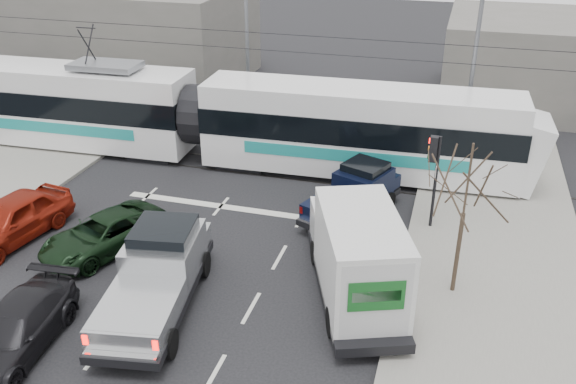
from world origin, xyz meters
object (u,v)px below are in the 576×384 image
(street_lamp_near, at_px, (471,51))
(silver_pickup, at_px, (158,271))
(street_lamp_far, at_px, (243,27))
(green_car, at_px, (104,234))
(bare_tree, at_px, (467,187))
(traffic_signal, at_px, (434,162))
(box_truck, at_px, (356,256))
(dark_car, at_px, (15,330))
(tram, at_px, (198,116))
(navy_pickup, at_px, (356,192))
(red_car, at_px, (11,219))

(street_lamp_near, xyz_separation_m, silver_pickup, (-8.41, -14.47, -3.99))
(street_lamp_far, relative_size, silver_pickup, 1.39)
(green_car, bearing_deg, bare_tree, 26.35)
(street_lamp_far, bearing_deg, traffic_signal, -41.72)
(green_car, bearing_deg, street_lamp_far, 112.00)
(box_truck, distance_m, dark_car, 9.95)
(tram, xyz_separation_m, box_truck, (9.18, -9.06, -0.52))
(bare_tree, bearing_deg, tram, 146.78)
(traffic_signal, relative_size, green_car, 0.78)
(navy_pickup, bearing_deg, silver_pickup, -100.87)
(green_car, height_order, dark_car, dark_car)
(box_truck, xyz_separation_m, red_car, (-12.66, 0.09, -0.74))
(street_lamp_near, distance_m, box_truck, 13.37)
(street_lamp_far, height_order, green_car, street_lamp_far)
(bare_tree, distance_m, tram, 14.60)
(box_truck, xyz_separation_m, green_car, (-9.05, 0.38, -0.92))
(silver_pickup, bearing_deg, box_truck, 8.27)
(street_lamp_far, bearing_deg, tram, -93.58)
(street_lamp_near, relative_size, dark_car, 1.92)
(green_car, bearing_deg, silver_pickup, -11.19)
(green_car, relative_size, dark_car, 0.99)
(bare_tree, height_order, street_lamp_far, street_lamp_far)
(box_truck, distance_m, red_car, 12.68)
(bare_tree, relative_size, navy_pickup, 0.99)
(box_truck, height_order, navy_pickup, box_truck)
(silver_pickup, bearing_deg, bare_tree, 9.21)
(silver_pickup, height_order, red_car, silver_pickup)
(street_lamp_far, distance_m, navy_pickup, 12.75)
(green_car, bearing_deg, traffic_signal, 46.36)
(silver_pickup, bearing_deg, tram, 97.86)
(traffic_signal, height_order, street_lamp_far, street_lamp_far)
(street_lamp_far, relative_size, green_car, 1.94)
(navy_pickup, bearing_deg, traffic_signal, 15.53)
(street_lamp_near, height_order, green_car, street_lamp_near)
(silver_pickup, relative_size, navy_pickup, 1.28)
(street_lamp_far, relative_size, tram, 0.31)
(silver_pickup, bearing_deg, street_lamp_far, 91.01)
(bare_tree, xyz_separation_m, street_lamp_near, (-0.29, 11.50, 1.32))
(tram, height_order, navy_pickup, tram)
(tram, height_order, dark_car, tram)
(street_lamp_far, bearing_deg, box_truck, -58.85)
(street_lamp_far, distance_m, silver_pickup, 17.22)
(traffic_signal, xyz_separation_m, box_truck, (-1.83, -5.11, -1.17))
(bare_tree, distance_m, street_lamp_far, 17.97)
(navy_pickup, bearing_deg, bare_tree, -25.41)
(bare_tree, bearing_deg, box_truck, -159.36)
(street_lamp_near, relative_size, street_lamp_far, 1.00)
(bare_tree, bearing_deg, traffic_signal, 105.76)
(tram, bearing_deg, red_car, -113.45)
(street_lamp_far, xyz_separation_m, silver_pickup, (3.09, -16.47, -3.99))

